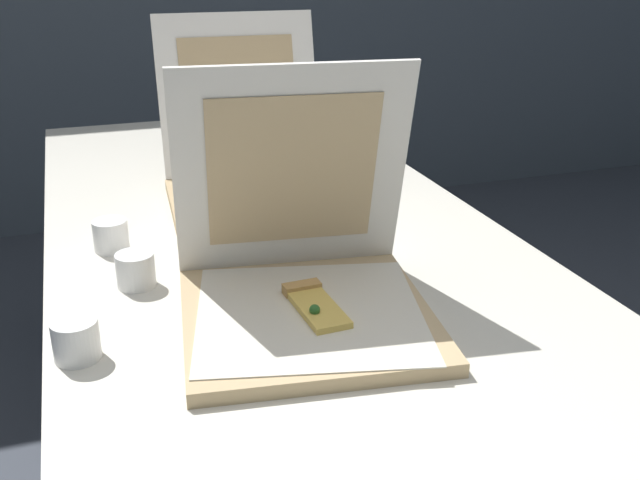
% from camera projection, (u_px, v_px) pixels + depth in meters
% --- Properties ---
extents(table, '(0.87, 2.11, 0.72)m').
position_uv_depth(table, '(284.00, 262.00, 1.44)').
color(table, silver).
rests_on(table, ground).
extents(pizza_box_front, '(0.41, 0.42, 0.38)m').
position_uv_depth(pizza_box_front, '(304.00, 284.00, 1.12)').
color(pizza_box_front, tan).
rests_on(pizza_box_front, table).
extents(pizza_box_middle, '(0.40, 0.49, 0.38)m').
position_uv_depth(pizza_box_middle, '(255.00, 177.00, 1.61)').
color(pizza_box_middle, tan).
rests_on(pizza_box_middle, table).
extents(cup_white_near_center, '(0.06, 0.06, 0.06)m').
position_uv_depth(cup_white_near_center, '(136.00, 270.00, 1.22)').
color(cup_white_near_center, white).
rests_on(cup_white_near_center, table).
extents(cup_white_near_left, '(0.06, 0.06, 0.06)m').
position_uv_depth(cup_white_near_left, '(76.00, 340.00, 1.01)').
color(cup_white_near_left, white).
rests_on(cup_white_near_left, table).
extents(cup_white_mid, '(0.06, 0.06, 0.06)m').
position_uv_depth(cup_white_mid, '(111.00, 235.00, 1.36)').
color(cup_white_mid, white).
rests_on(cup_white_mid, table).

